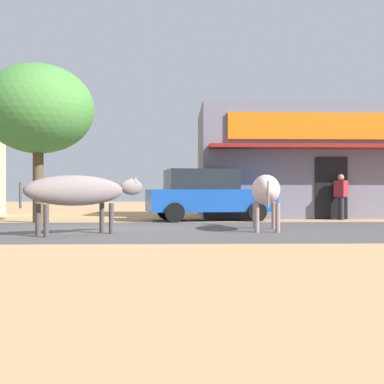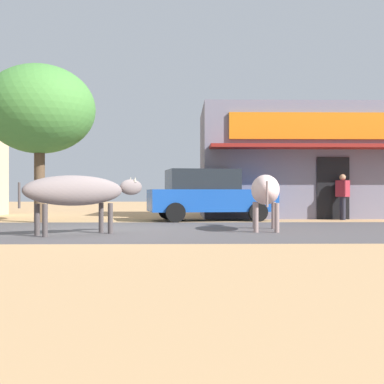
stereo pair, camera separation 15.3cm
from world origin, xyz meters
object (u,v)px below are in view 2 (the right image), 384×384
Objects in this scene: parked_hatchback_car at (208,194)px; pedestrian_by_shop at (343,193)px; cow_far_dark at (265,190)px; roadside_tree at (40,110)px; cow_near_brown at (78,191)px.

pedestrian_by_shop is (4.46, 0.34, 0.04)m from parked_hatchback_car.
cow_far_dark is (1.14, -4.42, 0.11)m from parked_hatchback_car.
roadside_tree is 10.04m from pedestrian_by_shop.
cow_far_dark reaches higher than cow_near_brown.
cow_far_dark is 1.73× the size of pedestrian_by_shop.
roadside_tree is at bearing -170.03° from parked_hatchback_car.
cow_near_brown is at bearing -141.77° from pedestrian_by_shop.
parked_hatchback_car is 6.39m from cow_near_brown.
parked_hatchback_car reaches higher than pedestrian_by_shop.
pedestrian_by_shop is at bearing 55.07° from cow_far_dark.
pedestrian_by_shop is (3.33, 4.76, -0.08)m from cow_far_dark.
cow_far_dark is (4.22, 1.18, 0.02)m from cow_near_brown.
parked_hatchback_car is 4.57m from cow_far_dark.
roadside_tree is 5.85m from parked_hatchback_car.
pedestrian_by_shop is at bearing 38.23° from cow_near_brown.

